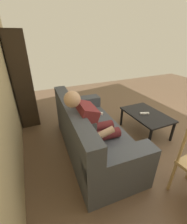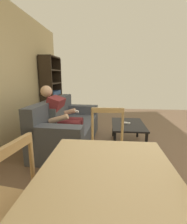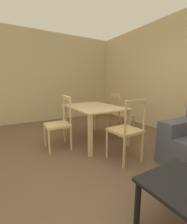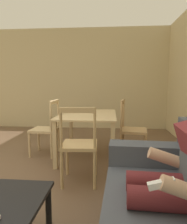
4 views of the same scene
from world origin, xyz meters
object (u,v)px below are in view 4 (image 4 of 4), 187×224
(dining_table, at_px, (88,120))
(dining_chair_by_doorway, at_px, (46,129))
(person_lounging, at_px, (186,176))
(dining_chair_near_wall, at_px, (132,130))
(dining_chair_facing_couch, at_px, (79,145))

(dining_table, xyz_separation_m, dining_chair_by_doorway, (0.00, -0.73, -0.17))
(person_lounging, relative_size, dining_table, 0.91)
(dining_chair_by_doorway, bearing_deg, dining_chair_near_wall, 90.24)
(dining_chair_near_wall, xyz_separation_m, dining_chair_by_doorway, (0.01, -1.45, -0.01))
(dining_chair_near_wall, distance_m, dining_chair_by_doorway, 1.45)
(dining_table, bearing_deg, dining_chair_by_doorway, -89.86)
(dining_table, relative_size, dining_chair_near_wall, 1.35)
(person_lounging, xyz_separation_m, dining_chair_facing_couch, (-1.05, -0.87, -0.13))
(dining_table, xyz_separation_m, dining_chair_facing_couch, (0.97, 0.00, -0.14))
(person_lounging, distance_m, dining_chair_facing_couch, 1.37)
(person_lounging, xyz_separation_m, dining_table, (-2.02, -0.87, 0.01))
(dining_table, bearing_deg, dining_chair_facing_couch, 0.09)
(dining_table, distance_m, dining_chair_by_doorway, 0.75)
(person_lounging, distance_m, dining_table, 2.20)
(dining_chair_facing_couch, xyz_separation_m, dining_chair_by_doorway, (-0.97, -0.73, -0.02))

